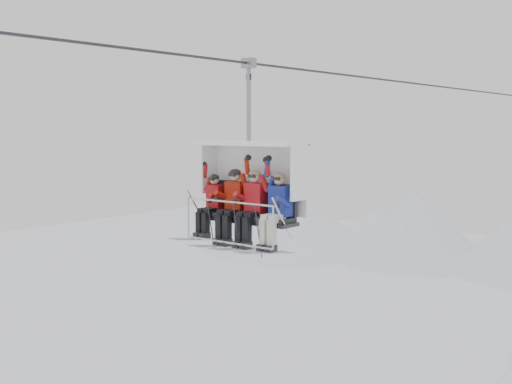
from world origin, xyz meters
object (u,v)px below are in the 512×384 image
Objects in this scene: skier_far_left at (212,203)px; skier_center_left at (233,202)px; skier_far_right at (277,207)px; chairlift_carrier at (253,180)px; skier_center_right at (253,204)px.

skier_far_left is 0.95× the size of skier_center_left.
skier_far_right reaches higher than skier_far_left.
chairlift_carrier is 0.65m from skier_center_left.
skier_far_right is at bearing -0.13° from skier_center_left.
skier_center_right is at bearing 0.86° from skier_far_left.
skier_far_left is (-0.94, -0.32, -0.55)m from chairlift_carrier.
skier_far_right is (1.87, 0.02, 0.06)m from skier_far_left.
skier_center_right is at bearing -49.76° from chairlift_carrier.
chairlift_carrier reaches higher than skier_center_right.
skier_center_right is 0.67m from skier_far_right.
skier_center_left is at bearing -135.69° from chairlift_carrier.
skier_center_left is (0.63, 0.02, 0.07)m from skier_far_left.
chairlift_carrier reaches higher than skier_far_right.
skier_far_right is at bearing -0.25° from skier_center_right.
chairlift_carrier reaches higher than skier_center_left.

